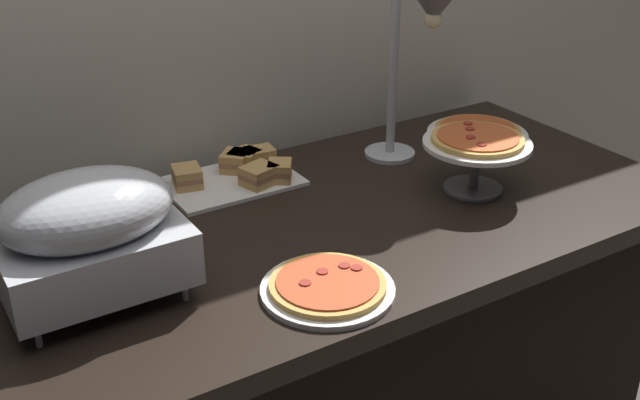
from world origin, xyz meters
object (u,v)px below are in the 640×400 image
pizza_plate_raised_stand (477,147)px  sandwich_platter (239,171)px  chafing_dish (89,231)px  heat_lamp (425,23)px  pizza_plate_front (328,287)px  pizza_plate_center (477,132)px

pizza_plate_raised_stand → sandwich_platter: bearing=142.7°
chafing_dish → heat_lamp: size_ratio=0.69×
pizza_plate_front → pizza_plate_center: (0.83, 0.47, -0.00)m
pizza_plate_center → sandwich_platter: sandwich_platter is taller
chafing_dish → pizza_plate_front: 0.47m
chafing_dish → heat_lamp: (0.91, 0.15, 0.25)m
pizza_plate_front → pizza_plate_raised_stand: bearing=19.9°
chafing_dish → heat_lamp: 0.96m
pizza_plate_center → pizza_plate_raised_stand: 0.39m
pizza_plate_raised_stand → pizza_plate_center: bearing=46.1°
sandwich_platter → chafing_dish: bearing=-144.7°
sandwich_platter → pizza_plate_raised_stand: bearing=-37.3°
pizza_plate_center → sandwich_platter: size_ratio=0.88×
chafing_dish → sandwich_platter: (0.48, 0.34, -0.12)m
heat_lamp → pizza_plate_front: size_ratio=1.90×
chafing_dish → pizza_plate_front: size_ratio=1.30×
pizza_plate_center → pizza_plate_raised_stand: pizza_plate_raised_stand is taller
pizza_plate_front → pizza_plate_raised_stand: 0.61m
pizza_plate_front → pizza_plate_center: bearing=29.9°
heat_lamp → pizza_plate_center: bearing=18.1°
pizza_plate_center → pizza_plate_raised_stand: (-0.26, -0.27, 0.10)m
heat_lamp → sandwich_platter: 0.60m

